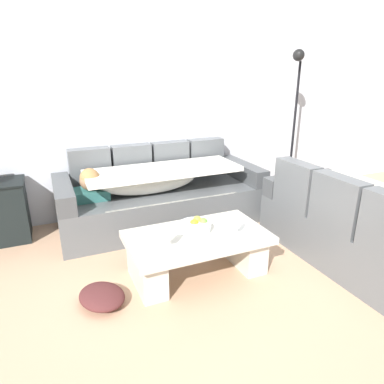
{
  "coord_description": "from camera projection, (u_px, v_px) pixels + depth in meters",
  "views": [
    {
      "loc": [
        -1.36,
        -1.94,
        1.69
      ],
      "look_at": [
        -0.07,
        1.03,
        0.55
      ],
      "focal_mm": 31.95,
      "sensor_mm": 36.0,
      "label": 1
    }
  ],
  "objects": [
    {
      "name": "wine_glass_near_right",
      "position": [
        237.0,
        223.0,
        2.86
      ],
      "size": [
        0.07,
        0.07,
        0.17
      ],
      "color": "silver",
      "rests_on": "coffee_table"
    },
    {
      "name": "coffee_table",
      "position": [
        197.0,
        249.0,
        2.96
      ],
      "size": [
        1.2,
        0.68,
        0.38
      ],
      "color": "beige",
      "rests_on": "ground_plane"
    },
    {
      "name": "couch_along_wall",
      "position": [
        159.0,
        196.0,
        3.96
      ],
      "size": [
        2.3,
        0.92,
        0.88
      ],
      "color": "#535659",
      "rests_on": "ground_plane"
    },
    {
      "name": "crumpled_garment",
      "position": [
        102.0,
        296.0,
        2.62
      ],
      "size": [
        0.45,
        0.49,
        0.12
      ],
      "primitive_type": "ellipsoid",
      "rotation": [
        0.0,
        0.0,
        1.98
      ],
      "color": "#4C2323",
      "rests_on": "ground_plane"
    },
    {
      "name": "floor_lamp",
      "position": [
        294.0,
        119.0,
        4.4
      ],
      "size": [
        0.33,
        0.31,
        1.95
      ],
      "color": "black",
      "rests_on": "ground_plane"
    },
    {
      "name": "couch_near_window",
      "position": [
        364.0,
        230.0,
        3.09
      ],
      "size": [
        0.92,
        1.93,
        0.88
      ],
      "rotation": [
        0.0,
        0.0,
        1.57
      ],
      "color": "#535659",
      "rests_on": "ground_plane"
    },
    {
      "name": "wine_glass_near_left",
      "position": [
        168.0,
        234.0,
        2.65
      ],
      "size": [
        0.07,
        0.07,
        0.17
      ],
      "color": "silver",
      "rests_on": "coffee_table"
    },
    {
      "name": "open_magazine",
      "position": [
        234.0,
        227.0,
        3.03
      ],
      "size": [
        0.3,
        0.24,
        0.01
      ],
      "primitive_type": "cube",
      "rotation": [
        0.0,
        0.0,
        -0.1
      ],
      "color": "white",
      "rests_on": "coffee_table"
    },
    {
      "name": "back_wall",
      "position": [
        160.0,
        102.0,
        4.16
      ],
      "size": [
        9.0,
        0.1,
        2.7
      ],
      "primitive_type": "cube",
      "color": "silver",
      "rests_on": "ground_plane"
    },
    {
      "name": "fruit_bowl",
      "position": [
        196.0,
        226.0,
        2.98
      ],
      "size": [
        0.28,
        0.28,
        0.1
      ],
      "color": "silver",
      "rests_on": "coffee_table"
    },
    {
      "name": "ground_plane",
      "position": [
        250.0,
        294.0,
        2.75
      ],
      "size": [
        14.0,
        14.0,
        0.0
      ],
      "primitive_type": "plane",
      "color": "tan"
    }
  ]
}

